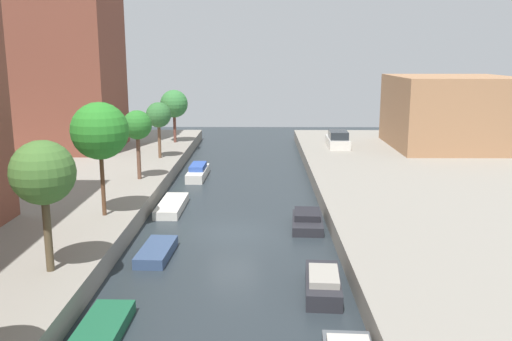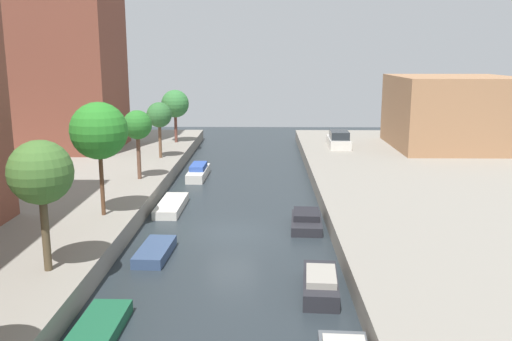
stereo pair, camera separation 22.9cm
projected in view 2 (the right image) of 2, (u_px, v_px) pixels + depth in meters
ground_plane at (232, 233)px, 28.65m from camera, size 84.00×84.00×0.00m
apartment_tower_far at (53, 11)px, 45.89m from camera, size 10.00×8.57×23.12m
low_block_right at (452, 112)px, 48.19m from camera, size 10.00×10.78×6.20m
street_tree_1 at (41, 173)px, 20.37m from camera, size 2.41×2.41×5.04m
street_tree_2 at (99, 131)px, 27.51m from camera, size 2.87×2.87×5.79m
street_tree_3 at (137, 126)px, 35.82m from camera, size 1.90×1.90×4.54m
street_tree_4 at (159, 115)px, 43.19m from camera, size 1.97×1.97×4.40m
street_tree_5 at (175, 104)px, 50.83m from camera, size 2.54×2.54×4.85m
parked_car at (339, 140)px, 49.00m from camera, size 1.90×4.78×1.44m
moored_boat_left_1 at (93, 336)px, 17.75m from camera, size 1.50×4.59×0.45m
moored_boat_left_2 at (155, 251)px, 25.30m from camera, size 1.50×3.42×0.48m
moored_boat_left_3 at (171, 206)px, 32.87m from camera, size 1.46×4.54×0.50m
moored_boat_left_4 at (198, 172)px, 41.35m from camera, size 1.34×4.61×1.01m
moored_boat_right_2 at (320, 283)px, 21.42m from camera, size 1.60×3.69×0.90m
moored_boat_right_3 at (306, 221)px, 29.58m from camera, size 1.80×3.59×0.83m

